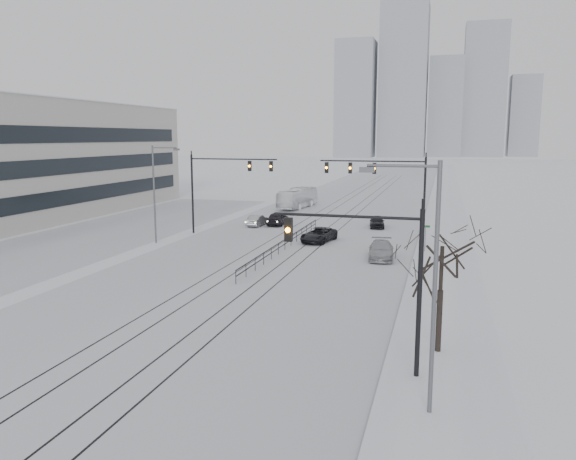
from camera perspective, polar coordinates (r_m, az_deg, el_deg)
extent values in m
plane|color=white|center=(23.00, -22.19, -16.39)|extent=(500.00, 500.00, 0.00)
cube|color=silver|center=(77.89, 5.75, 2.20)|extent=(22.00, 260.00, 0.02)
cube|color=white|center=(76.76, 15.73, 1.84)|extent=(5.00, 260.00, 0.16)
cube|color=gray|center=(76.79, 13.90, 1.90)|extent=(0.10, 260.00, 0.12)
cube|color=silver|center=(61.73, -17.14, -0.07)|extent=(14.00, 60.00, 0.03)
cube|color=black|center=(59.12, -0.08, -0.04)|extent=(0.10, 180.00, 0.01)
cube|color=black|center=(58.77, 1.23, -0.10)|extent=(0.10, 180.00, 0.01)
cube|color=black|center=(58.23, 3.52, -0.21)|extent=(0.10, 180.00, 0.01)
cube|color=black|center=(57.96, 4.87, -0.27)|extent=(0.10, 180.00, 0.01)
cube|color=black|center=(65.70, -23.34, 6.26)|extent=(0.08, 58.00, 12.00)
cube|color=#969AA4|center=(280.07, 6.87, 13.00)|extent=(18.00, 18.00, 55.00)
cube|color=#969AA4|center=(286.14, 11.66, 14.50)|extent=(22.00, 22.00, 72.00)
cube|color=#969AA4|center=(292.50, 15.69, 11.88)|extent=(16.00, 16.00, 48.00)
cube|color=#969AA4|center=(301.44, 19.28, 13.15)|extent=(20.00, 20.00, 64.00)
cube|color=#969AA4|center=(310.51, 22.81, 10.60)|extent=(14.00, 14.00, 40.00)
cylinder|color=black|center=(23.03, 13.20, -6.58)|extent=(0.20, 0.20, 7.00)
cylinder|color=black|center=(22.69, 5.91, 1.40)|extent=(6.00, 0.12, 0.12)
cube|color=black|center=(23.30, 0.06, 0.04)|extent=(0.32, 0.24, 1.00)
sphere|color=orange|center=(23.17, -0.04, -0.01)|extent=(0.22, 0.22, 0.22)
cylinder|color=black|center=(51.50, 13.67, 2.75)|extent=(0.20, 0.20, 8.00)
cylinder|color=black|center=(51.59, 8.51, 6.94)|extent=(9.50, 0.12, 0.12)
cube|color=black|center=(52.30, 3.95, 6.34)|extent=(0.32, 0.24, 1.00)
sphere|color=orange|center=(52.17, 3.92, 6.33)|extent=(0.22, 0.22, 0.22)
cube|color=black|center=(51.90, 6.34, 6.28)|extent=(0.32, 0.24, 1.00)
sphere|color=orange|center=(51.77, 6.32, 6.27)|extent=(0.22, 0.22, 0.22)
cube|color=black|center=(51.60, 8.77, 6.21)|extent=(0.32, 0.24, 1.00)
sphere|color=orange|center=(51.46, 8.75, 6.20)|extent=(0.22, 0.22, 0.22)
cylinder|color=black|center=(57.97, -9.68, 3.60)|extent=(0.20, 0.20, 8.00)
cylinder|color=black|center=(55.95, -5.58, 7.18)|extent=(9.00, 0.12, 0.12)
cube|color=black|center=(54.70, -1.73, 6.49)|extent=(0.32, 0.24, 1.00)
sphere|color=orange|center=(54.56, -1.77, 6.48)|extent=(0.22, 0.22, 0.22)
cube|color=black|center=(55.39, -3.92, 6.51)|extent=(0.32, 0.24, 1.00)
sphere|color=orange|center=(55.26, -3.97, 6.50)|extent=(0.22, 0.22, 0.22)
cylinder|color=#595B60|center=(19.86, 14.66, -6.22)|extent=(0.16, 0.16, 9.00)
cylinder|color=#595B60|center=(19.22, 11.60, 6.41)|extent=(2.40, 0.10, 0.10)
cube|color=#595B60|center=(19.35, 8.02, 6.08)|extent=(0.50, 0.25, 0.18)
cylinder|color=#595B60|center=(53.06, -13.44, 3.49)|extent=(0.16, 0.16, 9.00)
cylinder|color=#595B60|center=(52.24, -12.45, 8.17)|extent=(2.40, 0.10, 0.10)
cube|color=#595B60|center=(51.69, -11.26, 8.03)|extent=(0.50, 0.25, 0.18)
cylinder|color=black|center=(26.47, 15.08, -9.07)|extent=(0.26, 0.26, 3.00)
cylinder|color=black|center=(25.86, 15.30, -4.33)|extent=(0.18, 0.18, 2.50)
cube|color=black|center=(48.79, -0.31, -0.96)|extent=(0.06, 24.00, 0.06)
cube|color=black|center=(48.86, -0.31, -1.42)|extent=(0.06, 24.00, 0.06)
cylinder|color=#595B60|center=(48.92, 13.76, -0.91)|extent=(0.06, 0.06, 2.40)
cube|color=#0C4C19|center=(48.74, 13.81, 0.36)|extent=(0.70, 0.04, 0.18)
imported|color=black|center=(62.82, -1.05, 1.18)|extent=(1.74, 4.32, 1.47)
imported|color=#9FA3A6|center=(62.23, -3.16, 0.98)|extent=(1.42, 3.82, 1.25)
imported|color=black|center=(52.74, 3.14, -0.51)|extent=(3.07, 5.12, 1.33)
imported|color=#A0A4A8|center=(46.02, 9.44, -2.04)|extent=(2.45, 5.02, 1.41)
imported|color=black|center=(61.77, 9.03, 0.84)|extent=(2.05, 3.98, 1.29)
imported|color=white|center=(77.86, 0.99, 3.25)|extent=(3.55, 10.05, 2.74)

